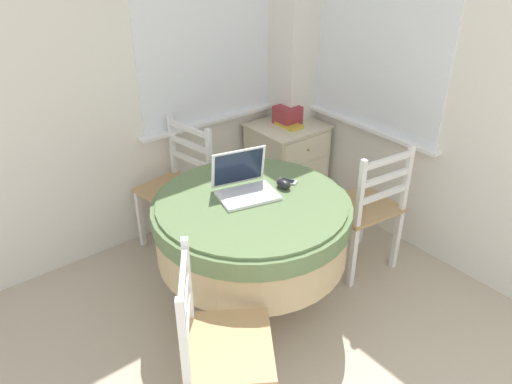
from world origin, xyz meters
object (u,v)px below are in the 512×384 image
dining_chair_near_back_window (178,188)px  book_on_cabinet (289,125)px  dining_chair_near_right_window (366,209)px  round_dining_table (252,224)px  dining_chair_camera_near (219,347)px  cell_phone (287,181)px  laptop (244,185)px  computer_mouse (284,184)px  storage_box (288,115)px  corner_cabinet (286,164)px

dining_chair_near_back_window → book_on_cabinet: (0.98, -0.04, 0.23)m
dining_chair_near_back_window → dining_chair_near_right_window: 1.28m
round_dining_table → dining_chair_near_right_window: (0.79, -0.18, -0.12)m
dining_chair_camera_near → book_on_cabinet: dining_chair_camera_near is taller
dining_chair_camera_near → round_dining_table: bearing=41.5°
round_dining_table → dining_chair_camera_near: dining_chair_camera_near is taller
cell_phone → book_on_cabinet: 1.01m
laptop → book_on_cabinet: bearing=35.8°
computer_mouse → storage_box: storage_box is taller
dining_chair_camera_near → computer_mouse: bearing=32.5°
dining_chair_camera_near → corner_cabinet: size_ratio=1.35×
round_dining_table → laptop: size_ratio=2.97×
round_dining_table → dining_chair_near_back_window: (-0.01, 0.81, -0.12)m
round_dining_table → corner_cabinet: (0.99, 0.80, -0.23)m
round_dining_table → dining_chair_camera_near: 0.83m
cell_phone → storage_box: (0.71, 0.80, 0.01)m
laptop → cell_phone: (0.28, -0.05, -0.05)m
dining_chair_near_right_window → dining_chair_camera_near: bearing=-165.5°
round_dining_table → book_on_cabinet: round_dining_table is taller
dining_chair_near_back_window → book_on_cabinet: 1.01m
computer_mouse → corner_cabinet: size_ratio=0.15×
corner_cabinet → dining_chair_near_right_window: bearing=-101.2°
dining_chair_near_back_window → dining_chair_camera_near: (-0.60, -1.36, 0.00)m
book_on_cabinet → laptop: bearing=-144.2°
round_dining_table → corner_cabinet: size_ratio=1.66×
laptop → corner_cabinet: 1.29m
laptop → corner_cabinet: laptop is taller
cell_phone → computer_mouse: bearing=-148.9°
laptop → corner_cabinet: size_ratio=0.56×
computer_mouse → corner_cabinet: 1.19m
dining_chair_camera_near → storage_box: 2.14m
cell_phone → dining_chair_camera_near: (-0.91, -0.57, -0.28)m
dining_chair_near_right_window → dining_chair_camera_near: same height
dining_chair_near_back_window → storage_box: 1.05m
computer_mouse → cell_phone: size_ratio=0.81×
corner_cabinet → storage_box: storage_box is taller
computer_mouse → dining_chair_near_back_window: dining_chair_near_back_window is taller
computer_mouse → cell_phone: 0.08m
dining_chair_near_right_window → corner_cabinet: dining_chair_near_right_window is taller
cell_phone → dining_chair_camera_near: 1.11m
computer_mouse → dining_chair_near_right_window: (0.56, -0.17, -0.30)m
cell_phone → dining_chair_near_right_window: size_ratio=0.14×
round_dining_table → laptop: laptop is taller
round_dining_table → storage_box: storage_box is taller
dining_chair_near_right_window → book_on_cabinet: 1.00m
computer_mouse → corner_cabinet: bearing=47.0°
dining_chair_near_right_window → dining_chair_camera_near: 1.45m
round_dining_table → computer_mouse: size_ratio=11.20×
dining_chair_camera_near → laptop: bearing=45.0°
book_on_cabinet → storage_box: bearing=61.5°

